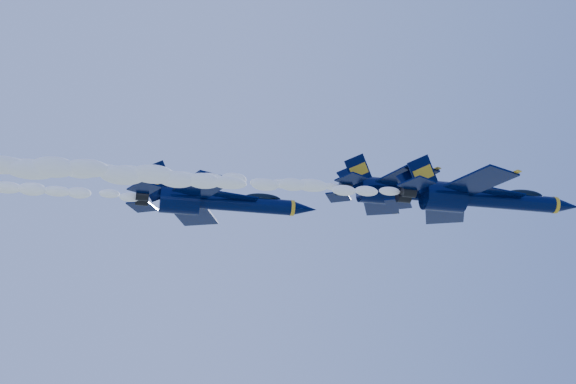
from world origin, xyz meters
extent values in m
cylinder|color=black|center=(18.86, -12.39, 150.59)|extent=(9.32, 1.55, 1.55)
ellipsoid|color=black|center=(12.33, -12.39, 150.54)|extent=(1.61, 2.79, 6.62)
cone|color=black|center=(24.86, -12.39, 150.59)|extent=(2.69, 1.55, 1.55)
cylinder|color=gold|center=(23.62, -12.39, 150.59)|extent=(0.36, 1.61, 1.61)
ellipsoid|color=black|center=(20.62, -12.39, 151.37)|extent=(3.73, 1.21, 1.02)
cube|color=gold|center=(20.62, -12.39, 151.06)|extent=(4.35, 1.04, 0.19)
cube|color=black|center=(14.20, -16.53, 150.59)|extent=(5.55, 6.58, 0.19)
cube|color=black|center=(14.20, -8.25, 150.59)|extent=(5.55, 6.58, 0.19)
cube|color=gold|center=(15.65, -16.53, 150.69)|extent=(2.50, 5.18, 0.10)
cube|color=gold|center=(15.65, -8.25, 150.69)|extent=(2.50, 5.18, 0.10)
cube|color=black|center=(10.06, -13.47, 152.14)|extent=(3.37, 1.07, 3.63)
cube|color=black|center=(10.06, -11.30, 152.14)|extent=(3.37, 1.07, 3.63)
cylinder|color=black|center=(8.71, -13.06, 150.49)|extent=(1.24, 1.14, 1.14)
cylinder|color=black|center=(8.71, -11.71, 150.49)|extent=(1.24, 1.14, 1.14)
cube|color=gold|center=(15.75, -12.39, 151.40)|extent=(11.39, 0.36, 0.08)
ellipsoid|color=white|center=(-18.89, -12.39, 150.16)|extent=(54.16, 2.45, 2.21)
cylinder|color=black|center=(14.61, -5.30, 153.68)|extent=(8.94, 1.49, 1.49)
ellipsoid|color=black|center=(8.35, -5.30, 153.63)|extent=(1.55, 2.68, 6.36)
cone|color=black|center=(20.37, -5.30, 153.68)|extent=(2.58, 1.49, 1.49)
cylinder|color=gold|center=(19.17, -5.30, 153.68)|extent=(0.35, 1.55, 1.55)
ellipsoid|color=black|center=(16.29, -5.30, 154.43)|extent=(3.58, 1.16, 0.98)
cube|color=gold|center=(16.29, -5.30, 154.13)|extent=(4.17, 0.99, 0.18)
cube|color=black|center=(10.14, -9.27, 153.68)|extent=(5.32, 6.31, 0.18)
cube|color=black|center=(10.14, -1.32, 153.68)|extent=(5.32, 6.31, 0.18)
cube|color=gold|center=(11.53, -9.27, 153.78)|extent=(2.40, 4.98, 0.10)
cube|color=gold|center=(11.53, -1.32, 153.78)|extent=(2.40, 4.98, 0.10)
cube|color=black|center=(6.16, -6.34, 155.17)|extent=(3.24, 1.02, 3.48)
cube|color=black|center=(6.16, -4.25, 155.17)|extent=(3.24, 1.02, 3.48)
cylinder|color=black|center=(4.87, -5.94, 153.58)|extent=(1.19, 1.09, 1.09)
cylinder|color=black|center=(4.87, -4.65, 153.58)|extent=(1.19, 1.09, 1.09)
cube|color=gold|center=(11.63, -5.30, 154.46)|extent=(10.93, 0.35, 0.08)
ellipsoid|color=white|center=(-22.71, -5.30, 153.25)|extent=(54.16, 2.35, 2.12)
cylinder|color=black|center=(-3.64, 4.04, 154.69)|extent=(10.22, 1.70, 1.70)
ellipsoid|color=black|center=(-10.79, 4.04, 154.63)|extent=(1.77, 3.07, 7.27)
cone|color=black|center=(2.95, 4.04, 154.69)|extent=(2.95, 1.70, 1.70)
cylinder|color=gold|center=(1.58, 4.04, 154.69)|extent=(0.40, 1.77, 1.77)
ellipsoid|color=black|center=(-1.71, 4.04, 155.54)|extent=(4.09, 1.33, 1.12)
cube|color=gold|center=(-1.71, 4.04, 155.20)|extent=(4.77, 1.14, 0.20)
cube|color=black|center=(-8.75, -0.50, 154.69)|extent=(6.09, 7.21, 0.20)
cube|color=black|center=(-8.75, 8.59, 154.69)|extent=(6.09, 7.21, 0.20)
cube|color=gold|center=(-7.16, -0.50, 154.80)|extent=(2.74, 5.69, 0.11)
cube|color=gold|center=(-7.16, 8.59, 154.80)|extent=(2.74, 5.69, 0.11)
cube|color=black|center=(-13.29, 2.85, 156.39)|extent=(3.70, 1.17, 3.98)
cube|color=black|center=(-13.29, 5.24, 156.39)|extent=(3.70, 1.17, 3.98)
cylinder|color=black|center=(-14.76, 3.31, 154.58)|extent=(1.36, 1.25, 1.25)
cylinder|color=black|center=(-14.76, 4.78, 154.58)|extent=(1.36, 1.25, 1.25)
cube|color=gold|center=(-7.04, 4.04, 155.57)|extent=(12.49, 0.40, 0.09)
camera|label=1|loc=(-16.14, -76.68, 123.00)|focal=50.00mm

